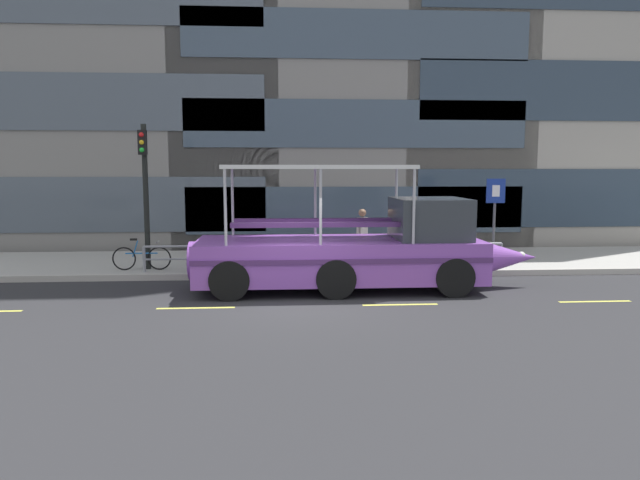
% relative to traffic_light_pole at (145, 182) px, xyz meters
% --- Properties ---
extents(ground_plane, '(120.00, 120.00, 0.00)m').
position_rel_traffic_light_pole_xyz_m(ground_plane, '(4.44, -3.95, -2.81)').
color(ground_plane, '#2B2B2D').
extents(sidewalk, '(32.00, 4.80, 0.18)m').
position_rel_traffic_light_pole_xyz_m(sidewalk, '(4.44, 1.65, -2.72)').
color(sidewalk, '#A8A59E').
rests_on(sidewalk, ground_plane).
extents(curb_edge, '(32.00, 0.18, 0.18)m').
position_rel_traffic_light_pole_xyz_m(curb_edge, '(4.44, -0.84, -2.72)').
color(curb_edge, '#B2ADA3').
rests_on(curb_edge, ground_plane).
extents(lane_centreline, '(25.80, 0.12, 0.01)m').
position_rel_traffic_light_pole_xyz_m(lane_centreline, '(4.44, -4.38, -2.80)').
color(lane_centreline, '#DBD64C').
rests_on(lane_centreline, ground_plane).
extents(office_tower_right, '(11.70, 8.34, 20.65)m').
position_rel_traffic_light_pole_xyz_m(office_tower_right, '(14.71, 8.57, 7.52)').
color(office_tower_right, '#9E998E').
rests_on(office_tower_right, ground_plane).
extents(curb_guardrail, '(10.86, 0.09, 0.79)m').
position_rel_traffic_light_pole_xyz_m(curb_guardrail, '(5.39, -0.50, -2.09)').
color(curb_guardrail, gray).
rests_on(curb_guardrail, sidewalk).
extents(traffic_light_pole, '(0.24, 0.46, 4.35)m').
position_rel_traffic_light_pole_xyz_m(traffic_light_pole, '(0.00, 0.00, 0.00)').
color(traffic_light_pole, black).
rests_on(traffic_light_pole, sidewalk).
extents(parking_sign, '(0.60, 0.12, 2.72)m').
position_rel_traffic_light_pole_xyz_m(parking_sign, '(10.78, 0.15, -0.78)').
color(parking_sign, '#4C4F54').
rests_on(parking_sign, sidewalk).
extents(leaned_bicycle, '(1.74, 0.46, 0.96)m').
position_rel_traffic_light_pole_xyz_m(leaned_bicycle, '(-0.15, -0.13, -2.25)').
color(leaned_bicycle, black).
rests_on(leaned_bicycle, sidewalk).
extents(duck_tour_boat, '(9.34, 2.56, 3.31)m').
position_rel_traffic_light_pole_xyz_m(duck_tour_boat, '(6.11, -2.50, -1.75)').
color(duck_tour_boat, purple).
rests_on(duck_tour_boat, ground_plane).
extents(pedestrian_near_bow, '(0.21, 0.43, 1.50)m').
position_rel_traffic_light_pole_xyz_m(pedestrian_near_bow, '(8.55, 0.26, -1.72)').
color(pedestrian_near_bow, '#47423D').
rests_on(pedestrian_near_bow, sidewalk).
extents(pedestrian_mid_left, '(0.41, 0.37, 1.78)m').
position_rel_traffic_light_pole_xyz_m(pedestrian_mid_left, '(6.60, 0.40, -1.55)').
color(pedestrian_mid_left, '#1E2338').
rests_on(pedestrian_mid_left, sidewalk).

